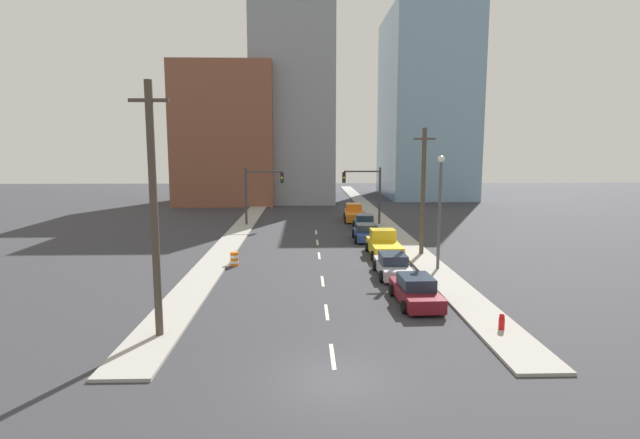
{
  "coord_description": "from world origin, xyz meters",
  "views": [
    {
      "loc": [
        -1.03,
        -16.28,
        7.92
      ],
      "look_at": [
        0.18,
        24.09,
        2.2
      ],
      "focal_mm": 28.0,
      "sensor_mm": 36.0,
      "label": 1
    }
  ],
  "objects": [
    {
      "name": "lane_stripe_at_13m",
      "position": [
        0.0,
        13.02,
        0.0
      ],
      "size": [
        0.16,
        2.4,
        0.01
      ],
      "primitive_type": "cube",
      "color": "beige",
      "rests_on": "ground"
    },
    {
      "name": "sedan_teal",
      "position": [
        4.84,
        32.52,
        0.68
      ],
      "size": [
        2.32,
        4.75,
        1.48
      ],
      "rotation": [
        0.0,
        0.0,
        -0.05
      ],
      "color": "#196B75",
      "rests_on": "ground"
    },
    {
      "name": "fire_hydrant",
      "position": [
        7.51,
        4.32,
        0.41
      ],
      "size": [
        0.26,
        0.26,
        0.84
      ],
      "color": "red",
      "rests_on": "ground"
    },
    {
      "name": "sedan_silver",
      "position": [
        4.45,
        14.13,
        0.66
      ],
      "size": [
        2.07,
        4.74,
        1.43
      ],
      "rotation": [
        0.0,
        0.0,
        -0.0
      ],
      "color": "#B2B2BC",
      "rests_on": "ground"
    },
    {
      "name": "pickup_truck_orange",
      "position": [
        4.42,
        38.79,
        0.75
      ],
      "size": [
        2.47,
        6.03,
        1.83
      ],
      "rotation": [
        0.0,
        0.0,
        -0.05
      ],
      "color": "orange",
      "rests_on": "ground"
    },
    {
      "name": "sedan_maroon",
      "position": [
        4.65,
        8.45,
        0.67
      ],
      "size": [
        2.23,
        4.8,
        1.47
      ],
      "rotation": [
        0.0,
        0.0,
        0.04
      ],
      "color": "maroon",
      "rests_on": "ground"
    },
    {
      "name": "sedan_blue",
      "position": [
        4.25,
        26.43,
        0.67
      ],
      "size": [
        2.24,
        4.59,
        1.45
      ],
      "rotation": [
        0.0,
        0.0,
        -0.02
      ],
      "color": "navy",
      "rests_on": "ground"
    },
    {
      "name": "utility_pole_right_mid",
      "position": [
        7.69,
        20.25,
        4.85
      ],
      "size": [
        1.6,
        0.32,
        9.45
      ],
      "color": "#473D33",
      "rests_on": "ground"
    },
    {
      "name": "lane_stripe_at_2m",
      "position": [
        0.0,
        2.0,
        0.0
      ],
      "size": [
        0.16,
        2.4,
        0.01
      ],
      "primitive_type": "cube",
      "color": "beige",
      "rests_on": "ground"
    },
    {
      "name": "pickup_truck_yellow",
      "position": [
        4.88,
        20.39,
        0.77
      ],
      "size": [
        2.39,
        5.28,
        1.86
      ],
      "rotation": [
        0.0,
        0.0,
        0.0
      ],
      "color": "gold",
      "rests_on": "ground"
    },
    {
      "name": "street_lamp",
      "position": [
        7.66,
        15.47,
        4.4
      ],
      "size": [
        0.44,
        0.44,
        7.51
      ],
      "color": "#4C4C51",
      "rests_on": "ground"
    },
    {
      "name": "lane_stripe_at_31m",
      "position": [
        0.0,
        30.88,
        0.0
      ],
      "size": [
        0.16,
        2.4,
        0.01
      ],
      "primitive_type": "cube",
      "color": "beige",
      "rests_on": "ground"
    },
    {
      "name": "building_office_center",
      "position": [
        -2.74,
        63.56,
        14.1
      ],
      "size": [
        12.0,
        20.0,
        28.2
      ],
      "color": "gray",
      "rests_on": "ground"
    },
    {
      "name": "traffic_signal_left",
      "position": [
        -6.02,
        35.34,
        3.89
      ],
      "size": [
        4.04,
        0.35,
        6.02
      ],
      "color": "#38383D",
      "rests_on": "ground"
    },
    {
      "name": "sidewalk_right",
      "position": [
        7.42,
        44.07,
        0.07
      ],
      "size": [
        2.15,
        88.15,
        0.13
      ],
      "color": "#9E9B93",
      "rests_on": "ground"
    },
    {
      "name": "lane_stripe_at_20m",
      "position": [
        0.0,
        20.27,
        0.0
      ],
      "size": [
        0.16,
        2.4,
        0.01
      ],
      "primitive_type": "cube",
      "color": "beige",
      "rests_on": "ground"
    },
    {
      "name": "sidewalk_left",
      "position": [
        -7.42,
        44.07,
        0.07
      ],
      "size": [
        2.15,
        88.15,
        0.13
      ],
      "color": "#9E9B93",
      "rests_on": "ground"
    },
    {
      "name": "building_glass_right",
      "position": [
        18.92,
        67.56,
        14.87
      ],
      "size": [
        13.0,
        20.0,
        29.73
      ],
      "color": "#7A9EB7",
      "rests_on": "ground"
    },
    {
      "name": "lane_stripe_at_7m",
      "position": [
        0.0,
        7.25,
        0.0
      ],
      "size": [
        0.16,
        2.4,
        0.01
      ],
      "primitive_type": "cube",
      "color": "beige",
      "rests_on": "ground"
    },
    {
      "name": "utility_pole_left_near",
      "position": [
        -7.22,
        4.13,
        5.45
      ],
      "size": [
        1.6,
        0.32,
        10.64
      ],
      "color": "#473D33",
      "rests_on": "ground"
    },
    {
      "name": "building_brick_left",
      "position": [
        -12.4,
        59.56,
        9.89
      ],
      "size": [
        14.0,
        16.0,
        19.77
      ],
      "color": "brown",
      "rests_on": "ground"
    },
    {
      "name": "ground_plane",
      "position": [
        0.0,
        0.0,
        0.0
      ],
      "size": [
        200.0,
        200.0,
        0.0
      ],
      "primitive_type": "plane",
      "color": "#333338"
    },
    {
      "name": "traffic_signal_right",
      "position": [
        5.6,
        35.34,
        3.89
      ],
      "size": [
        4.04,
        0.35,
        6.02
      ],
      "color": "#38383D",
      "rests_on": "ground"
    },
    {
      "name": "lane_stripe_at_26m",
      "position": [
        0.0,
        25.65,
        0.0
      ],
      "size": [
        0.16,
        2.4,
        0.01
      ],
      "primitive_type": "cube",
      "color": "beige",
      "rests_on": "ground"
    },
    {
      "name": "traffic_barrel",
      "position": [
        -5.88,
        17.18,
        0.47
      ],
      "size": [
        0.56,
        0.56,
        0.95
      ],
      "color": "orange",
      "rests_on": "ground"
    }
  ]
}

